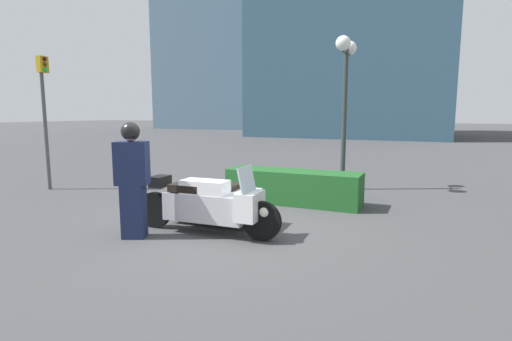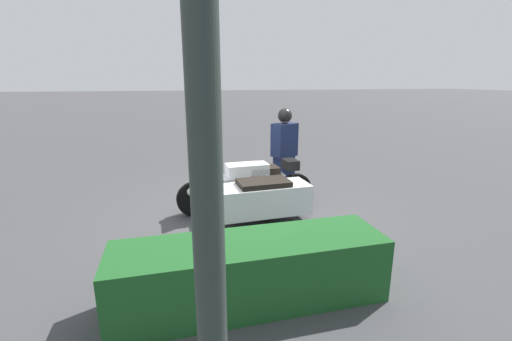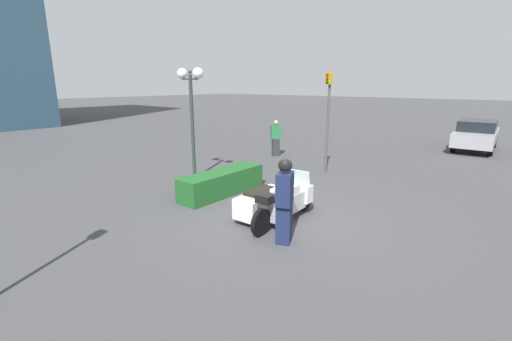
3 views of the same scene
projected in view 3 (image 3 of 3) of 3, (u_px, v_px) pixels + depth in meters
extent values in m
plane|color=#424244|center=(277.00, 218.00, 8.56)|extent=(160.00, 160.00, 0.00)
cylinder|color=black|center=(305.00, 199.00, 9.04)|extent=(0.62, 0.13, 0.62)
cylinder|color=black|center=(261.00, 222.00, 7.52)|extent=(0.62, 0.13, 0.62)
cylinder|color=black|center=(260.00, 209.00, 8.49)|extent=(0.49, 0.12, 0.48)
cube|color=#B7B7BC|center=(285.00, 204.00, 8.25)|extent=(1.40, 0.45, 0.45)
cube|color=white|center=(285.00, 192.00, 8.17)|extent=(0.77, 0.41, 0.24)
cube|color=black|center=(278.00, 196.00, 7.93)|extent=(0.57, 0.40, 0.12)
cube|color=white|center=(301.00, 193.00, 8.83)|extent=(0.34, 0.55, 0.44)
cube|color=silver|center=(301.00, 178.00, 8.69)|extent=(0.13, 0.52, 0.40)
sphere|color=white|center=(306.00, 193.00, 9.04)|extent=(0.18, 0.18, 0.18)
cube|color=white|center=(262.00, 203.00, 8.50)|extent=(1.59, 0.68, 0.50)
sphere|color=white|center=(277.00, 195.00, 9.01)|extent=(0.47, 0.47, 0.47)
cube|color=black|center=(262.00, 192.00, 8.43)|extent=(0.88, 0.56, 0.09)
cube|color=black|center=(264.00, 199.00, 7.49)|extent=(0.25, 0.37, 0.18)
cube|color=#192347|center=(284.00, 223.00, 7.17)|extent=(0.44, 0.42, 0.85)
cube|color=#192347|center=(285.00, 189.00, 6.98)|extent=(0.58, 0.48, 0.67)
sphere|color=tan|center=(285.00, 167.00, 6.87)|extent=(0.23, 0.23, 0.23)
sphere|color=black|center=(285.00, 165.00, 6.86)|extent=(0.29, 0.29, 0.29)
cube|color=#1E5623|center=(222.00, 183.00, 10.37)|extent=(2.93, 0.79, 0.72)
cylinder|color=#2D3833|center=(192.00, 128.00, 11.76)|extent=(0.12, 0.12, 3.57)
cylinder|color=#2D3833|center=(190.00, 79.00, 11.35)|extent=(0.05, 0.80, 0.05)
sphere|color=white|center=(182.00, 74.00, 11.56)|extent=(0.36, 0.36, 0.36)
sphere|color=white|center=(198.00, 73.00, 11.06)|extent=(0.36, 0.36, 0.36)
sphere|color=#2D3833|center=(190.00, 72.00, 11.30)|extent=(0.12, 0.12, 0.12)
cylinder|color=#4C4C4C|center=(327.00, 130.00, 12.59)|extent=(0.09, 0.09, 3.25)
cube|color=#B79319|center=(329.00, 78.00, 12.11)|extent=(0.21, 0.29, 0.40)
sphere|color=red|center=(328.00, 75.00, 12.04)|extent=(0.11, 0.11, 0.11)
sphere|color=#462D06|center=(328.00, 78.00, 12.07)|extent=(0.11, 0.11, 0.11)
sphere|color=#07350F|center=(327.00, 82.00, 12.10)|extent=(0.11, 0.11, 0.11)
cube|color=#9E9EA3|center=(476.00, 137.00, 17.29)|extent=(4.51, 1.92, 0.65)
cube|color=black|center=(478.00, 125.00, 17.15)|extent=(2.38, 1.69, 0.51)
cylinder|color=black|center=(461.00, 138.00, 18.88)|extent=(0.69, 0.24, 0.68)
cylinder|color=black|center=(494.00, 141.00, 18.00)|extent=(0.69, 0.24, 0.68)
cylinder|color=black|center=(454.00, 145.00, 16.75)|extent=(0.69, 0.24, 0.68)
cylinder|color=black|center=(491.00, 149.00, 15.86)|extent=(0.69, 0.24, 0.68)
cube|color=#2D2D33|center=(276.00, 147.00, 15.92)|extent=(0.43, 0.43, 0.80)
cube|color=#26723F|center=(276.00, 132.00, 15.74)|extent=(0.54, 0.52, 0.64)
sphere|color=tan|center=(276.00, 122.00, 15.64)|extent=(0.22, 0.22, 0.22)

